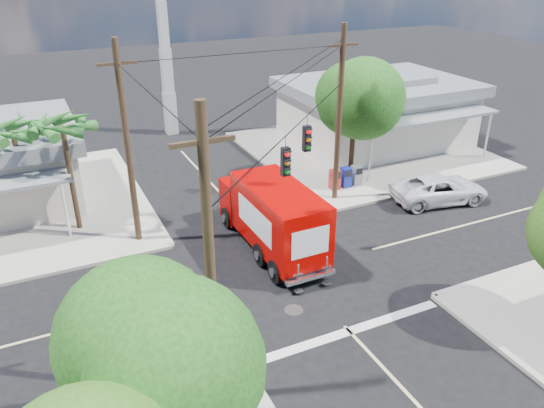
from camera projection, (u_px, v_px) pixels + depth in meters
ground at (293, 271)px, 21.99m from camera, size 120.00×120.00×0.00m
sidewalk_ne at (363, 150)px, 35.02m from camera, size 14.12×14.12×0.14m
sidewalk_nw at (1, 213)px, 26.61m from camera, size 14.12×14.12×0.14m
road_markings at (310, 289)px, 20.79m from camera, size 32.00×32.00×0.01m
building_ne at (376, 110)px, 35.56m from camera, size 11.80×10.20×4.50m
radio_tower at (165, 54)px, 36.02m from camera, size 0.80×0.80×17.00m
tree_sw_front at (168, 350)px, 11.27m from camera, size 3.88×3.78×6.03m
tree_ne_front at (356, 101)px, 28.21m from camera, size 4.21×4.14×6.66m
tree_ne_back at (371, 97)px, 31.26m from camera, size 3.77×3.66×5.82m
palm_nw_front at (62, 128)px, 23.01m from camera, size 3.01×3.08×5.59m
palm_nw_back at (13, 132)px, 23.62m from camera, size 3.01×3.08×5.19m
utility_poles at (240, 158)px, 20.66m from camera, size 12.00×10.68×9.00m
vending_boxes at (346, 177)px, 29.25m from camera, size 1.90×0.50×1.10m
delivery_truck at (272, 216)px, 22.95m from camera, size 2.43×7.35×3.16m
parked_car at (439, 189)px, 27.75m from camera, size 5.43×3.26×1.41m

